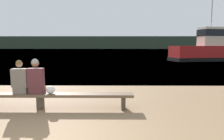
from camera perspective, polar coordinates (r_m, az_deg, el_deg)
The scene contains 7 objects.
water_surface at distance 129.41m, azimuth -0.14°, elevation 6.13°, with size 240.00×240.00×0.00m, color teal.
far_shoreline at distance 125.34m, azimuth -0.16°, elevation 7.81°, with size 600.00×12.00×7.45m, color #2D3D2D.
bench_main at distance 6.46m, azimuth -19.83°, elevation -7.09°, with size 5.63×0.41×0.47m.
person_left at distance 6.58m, azimuth -24.71°, elevation -2.48°, with size 0.46×0.36×1.01m.
person_right at distance 6.39m, azimuth -20.86°, elevation -2.22°, with size 0.46×0.37×1.05m.
shopping_bag at distance 6.29m, azimuth -17.18°, elevation -5.44°, with size 0.27×0.19×0.24m.
tugboat_red at distance 28.30m, azimuth 26.04°, elevation 5.09°, with size 10.19×4.90×7.46m.
Camera 1 is at (1.39, -3.01, 1.91)m, focal length 32.00 mm.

